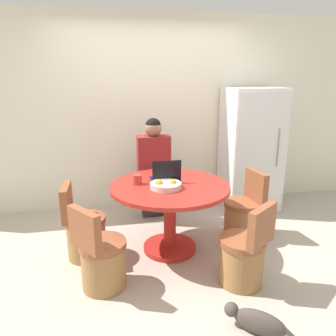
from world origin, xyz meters
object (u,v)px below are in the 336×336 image
at_px(dining_table, 170,202).
at_px(fruit_bowl, 166,185).
at_px(refrigerator, 251,149).
at_px(cat, 256,321).
at_px(chair_left_side, 84,233).
at_px(person_seated, 153,165).
at_px(chair_right_side, 243,215).
at_px(chair_near_left_corner, 102,260).
at_px(laptop, 166,176).
at_px(chair_near_right_corner, 244,257).

xyz_separation_m(dining_table, fruit_bowl, (-0.06, -0.09, 0.22)).
xyz_separation_m(refrigerator, dining_table, (-1.33, -1.00, -0.28)).
height_order(dining_table, cat, dining_table).
xyz_separation_m(chair_left_side, cat, (1.26, -1.31, -0.17)).
bearing_deg(cat, chair_left_side, -6.97).
bearing_deg(person_seated, chair_right_side, 142.27).
xyz_separation_m(dining_table, cat, (0.38, -1.28, -0.45)).
height_order(person_seated, cat, person_seated).
bearing_deg(refrigerator, cat, -112.61).
relative_size(refrigerator, fruit_bowl, 5.36).
xyz_separation_m(chair_near_left_corner, laptop, (0.69, 0.65, 0.52)).
bearing_deg(person_seated, chair_left_side, 44.07).
bearing_deg(laptop, refrigerator, -147.16).
height_order(fruit_bowl, cat, fruit_bowl).
xyz_separation_m(chair_near_right_corner, chair_left_side, (-1.40, 0.73, 0.00)).
bearing_deg(refrigerator, chair_near_left_corner, -143.26).
height_order(chair_right_side, fruit_bowl, fruit_bowl).
bearing_deg(laptop, chair_left_side, 6.72).
xyz_separation_m(person_seated, fruit_bowl, (-0.01, -0.92, 0.04)).
bearing_deg(cat, chair_near_left_corner, 4.25).
distance_m(dining_table, fruit_bowl, 0.25).
bearing_deg(chair_near_right_corner, laptop, -93.54).
height_order(chair_near_left_corner, chair_right_side, same).
distance_m(dining_table, chair_near_right_corner, 0.92).
bearing_deg(chair_near_left_corner, fruit_bowl, -92.83).
distance_m(chair_near_right_corner, chair_left_side, 1.58).
distance_m(person_seated, cat, 2.24).
relative_size(refrigerator, chair_right_side, 2.12).
height_order(chair_left_side, fruit_bowl, fruit_bowl).
height_order(person_seated, fruit_bowl, person_seated).
bearing_deg(chair_near_right_corner, chair_right_side, -149.44).
bearing_deg(dining_table, chair_left_side, 178.39).
xyz_separation_m(chair_right_side, laptop, (-0.89, 0.01, 0.52)).
distance_m(chair_right_side, person_seated, 1.25).
relative_size(chair_right_side, cat, 1.85).
height_order(chair_left_side, laptop, laptop).
xyz_separation_m(refrigerator, chair_near_right_corner, (-0.81, -1.71, -0.56)).
distance_m(refrigerator, chair_right_side, 1.14).
height_order(chair_near_left_corner, fruit_bowl, fruit_bowl).
bearing_deg(dining_table, cat, -73.31).
bearing_deg(chair_left_side, chair_near_right_corner, -115.96).
height_order(dining_table, laptop, laptop).
bearing_deg(fruit_bowl, chair_left_side, 171.85).
bearing_deg(chair_near_right_corner, cat, 39.79).
height_order(refrigerator, chair_near_right_corner, refrigerator).
bearing_deg(refrigerator, chair_left_side, -156.27).
height_order(chair_near_right_corner, chair_left_side, same).
xyz_separation_m(refrigerator, chair_left_side, (-2.21, -0.97, -0.56)).
height_order(dining_table, chair_left_side, chair_left_side).
height_order(refrigerator, cat, refrigerator).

